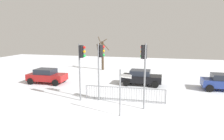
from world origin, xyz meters
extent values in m
plane|color=white|center=(0.00, 0.00, 0.00)|extent=(60.00, 60.00, 0.00)
cylinder|color=slate|center=(1.55, 1.57, 2.19)|extent=(0.11, 0.11, 4.38)
cube|color=black|center=(1.45, 1.70, 3.83)|extent=(0.39, 0.37, 0.90)
sphere|color=red|center=(1.29, 1.89, 4.13)|extent=(0.20, 0.20, 0.20)
sphere|color=orange|center=(1.29, 1.89, 3.83)|extent=(0.20, 0.20, 0.20)
sphere|color=green|center=(1.29, 1.89, 3.53)|extent=(0.20, 0.20, 0.20)
cylinder|color=slate|center=(-3.25, 2.15, 2.13)|extent=(0.11, 0.11, 4.26)
cube|color=black|center=(-3.08, 2.14, 3.71)|extent=(0.24, 0.34, 0.90)
sphere|color=red|center=(-2.83, 2.12, 4.01)|extent=(0.20, 0.20, 0.20)
sphere|color=orange|center=(-2.83, 2.12, 3.71)|extent=(0.20, 0.20, 0.20)
sphere|color=green|center=(-2.83, 2.12, 3.41)|extent=(0.20, 0.20, 0.20)
cylinder|color=slate|center=(-1.91, 2.54, 2.14)|extent=(0.11, 0.11, 4.28)
cube|color=black|center=(-1.79, 2.65, 3.73)|extent=(0.38, 0.38, 0.90)
sphere|color=red|center=(-1.61, 2.83, 4.03)|extent=(0.20, 0.20, 0.20)
sphere|color=orange|center=(-1.61, 2.83, 3.73)|extent=(0.20, 0.20, 0.20)
sphere|color=green|center=(-1.61, 2.83, 3.43)|extent=(0.20, 0.20, 0.20)
cylinder|color=slate|center=(0.23, 0.05, 1.45)|extent=(0.09, 0.09, 2.90)
cube|color=white|center=(0.61, -0.08, 2.55)|extent=(0.67, 0.26, 0.22)
cube|color=slate|center=(0.00, 2.78, 1.05)|extent=(5.96, 0.23, 0.04)
cube|color=slate|center=(0.00, 2.78, 0.12)|extent=(5.96, 0.23, 0.04)
cylinder|color=slate|center=(-2.89, 2.69, 0.53)|extent=(0.02, 0.02, 1.05)
cylinder|color=slate|center=(-2.71, 2.70, 0.53)|extent=(0.02, 0.02, 1.05)
cylinder|color=slate|center=(-2.53, 2.70, 0.53)|extent=(0.02, 0.02, 1.05)
cylinder|color=slate|center=(-2.35, 2.71, 0.53)|extent=(0.02, 0.02, 1.05)
cylinder|color=slate|center=(-2.17, 2.71, 0.53)|extent=(0.02, 0.02, 1.05)
cylinder|color=slate|center=(-1.99, 2.72, 0.53)|extent=(0.02, 0.02, 1.05)
cylinder|color=slate|center=(-1.81, 2.72, 0.53)|extent=(0.02, 0.02, 1.05)
cylinder|color=slate|center=(-1.63, 2.73, 0.53)|extent=(0.02, 0.02, 1.05)
cylinder|color=slate|center=(-1.44, 2.74, 0.53)|extent=(0.02, 0.02, 1.05)
cylinder|color=slate|center=(-1.26, 2.74, 0.53)|extent=(0.02, 0.02, 1.05)
cylinder|color=slate|center=(-1.08, 2.75, 0.53)|extent=(0.02, 0.02, 1.05)
cylinder|color=slate|center=(-0.90, 2.75, 0.53)|extent=(0.02, 0.02, 1.05)
cylinder|color=slate|center=(-0.72, 2.76, 0.53)|extent=(0.02, 0.02, 1.05)
cylinder|color=slate|center=(-0.54, 2.77, 0.53)|extent=(0.02, 0.02, 1.05)
cylinder|color=slate|center=(-0.36, 2.77, 0.53)|extent=(0.02, 0.02, 1.05)
cylinder|color=slate|center=(-0.18, 2.78, 0.53)|extent=(0.02, 0.02, 1.05)
cylinder|color=slate|center=(0.00, 2.78, 0.53)|extent=(0.02, 0.02, 1.05)
cylinder|color=slate|center=(0.18, 2.79, 0.53)|extent=(0.02, 0.02, 1.05)
cylinder|color=slate|center=(0.36, 2.79, 0.53)|extent=(0.02, 0.02, 1.05)
cylinder|color=slate|center=(0.54, 2.80, 0.53)|extent=(0.02, 0.02, 1.05)
cylinder|color=slate|center=(0.72, 2.81, 0.53)|extent=(0.02, 0.02, 1.05)
cylinder|color=slate|center=(0.90, 2.81, 0.53)|extent=(0.02, 0.02, 1.05)
cylinder|color=slate|center=(1.08, 2.82, 0.53)|extent=(0.02, 0.02, 1.05)
cylinder|color=slate|center=(1.26, 2.82, 0.53)|extent=(0.02, 0.02, 1.05)
cylinder|color=slate|center=(1.44, 2.83, 0.53)|extent=(0.02, 0.02, 1.05)
cylinder|color=slate|center=(1.62, 2.83, 0.53)|extent=(0.02, 0.02, 1.05)
cylinder|color=slate|center=(1.80, 2.84, 0.53)|extent=(0.02, 0.02, 1.05)
cylinder|color=slate|center=(1.98, 2.85, 0.53)|extent=(0.02, 0.02, 1.05)
cylinder|color=slate|center=(2.16, 2.85, 0.53)|extent=(0.02, 0.02, 1.05)
cylinder|color=slate|center=(2.34, 2.86, 0.53)|extent=(0.02, 0.02, 1.05)
cylinder|color=slate|center=(2.52, 2.86, 0.53)|extent=(0.02, 0.02, 1.05)
cylinder|color=slate|center=(2.70, 2.87, 0.53)|extent=(0.02, 0.02, 1.05)
cylinder|color=slate|center=(2.89, 2.88, 0.53)|extent=(0.02, 0.02, 1.05)
cylinder|color=slate|center=(-2.98, 2.69, 0.53)|extent=(0.06, 0.06, 1.05)
cylinder|color=slate|center=(2.98, 2.88, 0.53)|extent=(0.06, 0.06, 1.05)
cube|color=black|center=(0.75, 7.94, 0.65)|extent=(3.81, 1.73, 0.65)
cube|color=#1E232D|center=(0.60, 7.94, 1.20)|extent=(1.91, 1.51, 0.55)
cylinder|color=black|center=(2.11, 8.77, 0.32)|extent=(0.64, 0.22, 0.64)
cylinder|color=black|center=(2.10, 7.07, 0.32)|extent=(0.64, 0.22, 0.64)
cylinder|color=black|center=(-0.59, 8.80, 0.32)|extent=(0.64, 0.22, 0.64)
cylinder|color=black|center=(-0.60, 7.10, 0.32)|extent=(0.64, 0.22, 0.64)
cube|color=#1E232D|center=(7.92, 7.77, 1.20)|extent=(1.90, 1.50, 0.55)
cylinder|color=black|center=(6.72, 8.62, 0.32)|extent=(0.64, 0.22, 0.64)
cylinder|color=black|center=(6.72, 6.92, 0.32)|extent=(0.64, 0.22, 0.64)
cube|color=maroon|center=(-8.59, 6.31, 0.65)|extent=(3.84, 1.79, 0.65)
cube|color=#1E232D|center=(-8.74, 6.31, 1.20)|extent=(1.94, 1.54, 0.55)
cylinder|color=black|center=(-7.26, 7.19, 0.32)|extent=(0.65, 0.24, 0.64)
cylinder|color=black|center=(-7.22, 5.49, 0.32)|extent=(0.65, 0.24, 0.64)
cylinder|color=black|center=(-9.96, 7.13, 0.32)|extent=(0.65, 0.24, 0.64)
cylinder|color=black|center=(-9.92, 5.43, 0.32)|extent=(0.65, 0.24, 0.64)
cylinder|color=#473828|center=(-5.31, 15.01, 1.94)|extent=(0.33, 0.33, 3.88)
cylinder|color=#473828|center=(-5.58, 15.62, 3.77)|extent=(1.31, 0.67, 0.85)
cylinder|color=#473828|center=(-4.76, 14.75, 3.20)|extent=(0.65, 1.22, 1.08)
cylinder|color=#473828|center=(-5.91, 14.71, 2.85)|extent=(0.74, 1.32, 1.28)
cylinder|color=#473828|center=(-5.67, 14.88, 2.87)|extent=(0.41, 0.84, 1.35)
cylinder|color=#473828|center=(-5.50, 14.66, 3.78)|extent=(0.84, 0.53, 1.46)
camera|label=1|loc=(2.60, -11.49, 5.05)|focal=32.51mm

